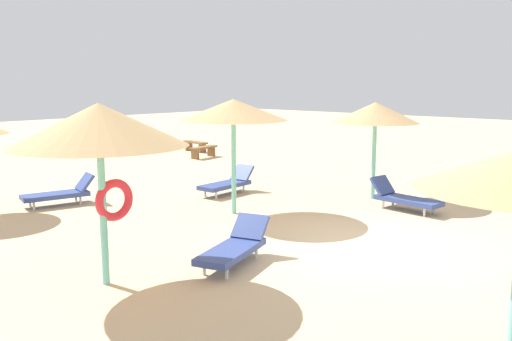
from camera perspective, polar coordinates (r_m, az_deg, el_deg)
ground_plane at (r=11.34m, az=11.43°, el=-7.66°), size 80.00×80.00×0.00m
parasol_1 at (r=15.42m, az=12.50°, el=5.95°), size 2.42×2.42×2.72m
parasol_3 at (r=13.29m, az=-2.40°, el=6.37°), size 2.69×2.69×2.86m
parasol_4 at (r=8.83m, az=-16.23°, el=4.51°), size 2.81×2.81×2.96m
lounger_1 at (r=14.45m, az=15.32°, el=-2.79°), size 0.82×1.91×0.80m
lounger_2 at (r=15.44m, az=-19.94°, el=-2.25°), size 1.95×1.06×0.79m
lounger_3 at (r=15.99m, az=-2.99°, el=-1.31°), size 1.89×0.74×0.78m
lounger_4 at (r=9.90m, az=-2.27°, el=-8.05°), size 1.98×1.18×0.75m
bench_0 at (r=23.65m, az=-5.58°, el=2.19°), size 1.54×0.60×0.49m
bench_1 at (r=25.76m, az=-6.41°, el=2.76°), size 0.56×1.53×0.49m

